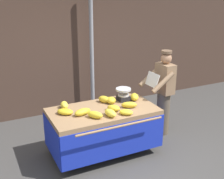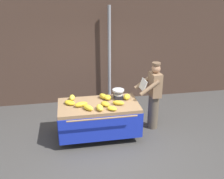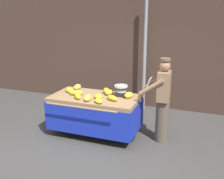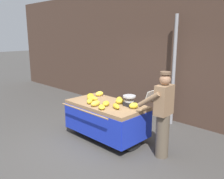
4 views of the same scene
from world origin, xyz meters
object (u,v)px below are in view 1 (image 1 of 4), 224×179
object	(u,v)px
banana_bunch_5	(114,108)
banana_bunch_8	(134,97)
banana_bunch_6	(111,100)
banana_bunch_4	(129,105)
banana_bunch_2	(110,113)
vendor_person	(163,93)
banana_bunch_0	(65,112)
banana_bunch_10	(64,105)
street_pole	(92,51)
banana_bunch_3	(95,115)
banana_cart	(103,121)
banana_bunch_7	(126,112)
banana_bunch_1	(83,112)
weighing_scale	(123,94)
banana_bunch_9	(104,99)

from	to	relation	value
banana_bunch_5	banana_bunch_8	world-z (taller)	banana_bunch_8
banana_bunch_6	banana_bunch_8	distance (m)	0.46
banana_bunch_4	banana_bunch_6	distance (m)	0.38
banana_bunch_2	vendor_person	distance (m)	1.48
banana_bunch_0	banana_bunch_10	world-z (taller)	banana_bunch_10
banana_bunch_0	vendor_person	bearing A→B (deg)	2.80
street_pole	banana_bunch_3	distance (m)	2.38
banana_bunch_6	banana_bunch_10	xyz separation A→B (m)	(-0.83, 0.14, 0.00)
banana_cart	banana_bunch_7	xyz separation A→B (m)	(0.25, -0.37, 0.27)
banana_bunch_1	banana_bunch_7	xyz separation A→B (m)	(0.65, -0.30, -0.01)
weighing_scale	banana_bunch_10	distance (m)	1.10
banana_cart	banana_bunch_9	world-z (taller)	banana_bunch_9
banana_bunch_5	banana_bunch_10	xyz separation A→B (m)	(-0.72, 0.47, 0.01)
street_pole	banana_bunch_2	world-z (taller)	street_pole
banana_bunch_4	banana_bunch_7	size ratio (longest dim) A/B	1.20
banana_bunch_2	banana_bunch_6	size ratio (longest dim) A/B	1.26
banana_bunch_6	banana_bunch_7	world-z (taller)	banana_bunch_6
street_pole	banana_bunch_10	distance (m)	2.02
street_pole	banana_bunch_6	size ratio (longest dim) A/B	14.12
weighing_scale	banana_bunch_7	size ratio (longest dim) A/B	1.25
banana_cart	banana_bunch_1	distance (m)	0.49
banana_bunch_7	banana_bunch_4	bearing A→B (deg)	51.80
banana_bunch_2	banana_bunch_8	xyz separation A→B (m)	(0.71, 0.45, 0.00)
banana_bunch_2	banana_bunch_10	bearing A→B (deg)	131.66
banana_bunch_8	banana_bunch_2	bearing A→B (deg)	-147.44
banana_bunch_5	street_pole	bearing A→B (deg)	77.70
banana_bunch_5	banana_bunch_9	world-z (taller)	banana_bunch_9
banana_bunch_10	vendor_person	distance (m)	1.97
weighing_scale	banana_bunch_10	world-z (taller)	weighing_scale
banana_bunch_6	banana_bunch_7	distance (m)	0.56
banana_bunch_9	banana_bunch_8	bearing A→B (deg)	-14.05
banana_bunch_0	banana_bunch_4	xyz separation A→B (m)	(1.08, -0.21, 0.01)
banana_bunch_3	banana_bunch_9	xyz separation A→B (m)	(0.41, 0.54, 0.01)
street_pole	banana_bunch_0	size ratio (longest dim) A/B	10.41
vendor_person	banana_bunch_8	bearing A→B (deg)	-176.29
banana_bunch_0	banana_bunch_3	xyz separation A→B (m)	(0.39, -0.35, 0.01)
banana_bunch_0	banana_bunch_4	size ratio (longest dim) A/B	1.03
banana_bunch_2	banana_bunch_8	distance (m)	0.84
weighing_scale	banana_bunch_9	distance (m)	0.37
banana_bunch_4	banana_bunch_8	xyz separation A→B (m)	(0.26, 0.27, 0.01)
banana_bunch_8	banana_bunch_10	size ratio (longest dim) A/B	0.96
banana_bunch_3	weighing_scale	bearing A→B (deg)	32.05
banana_bunch_4	banana_bunch_9	bearing A→B (deg)	125.39
banana_bunch_6	banana_bunch_9	xyz separation A→B (m)	(-0.09, 0.08, 0.00)
weighing_scale	banana_bunch_4	distance (m)	0.36
banana_cart	banana_bunch_10	distance (m)	0.73
vendor_person	banana_bunch_1	bearing A→B (deg)	-171.98
banana_bunch_1	vendor_person	world-z (taller)	vendor_person
banana_bunch_4	banana_bunch_7	xyz separation A→B (m)	(-0.19, -0.24, -0.01)
banana_bunch_4	banana_bunch_3	bearing A→B (deg)	-169.02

